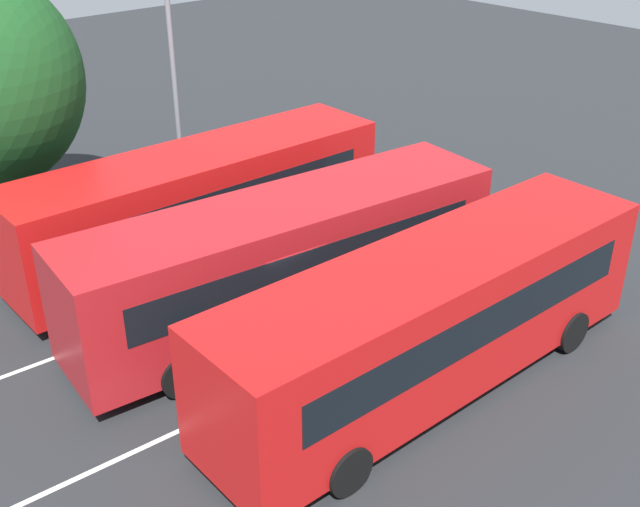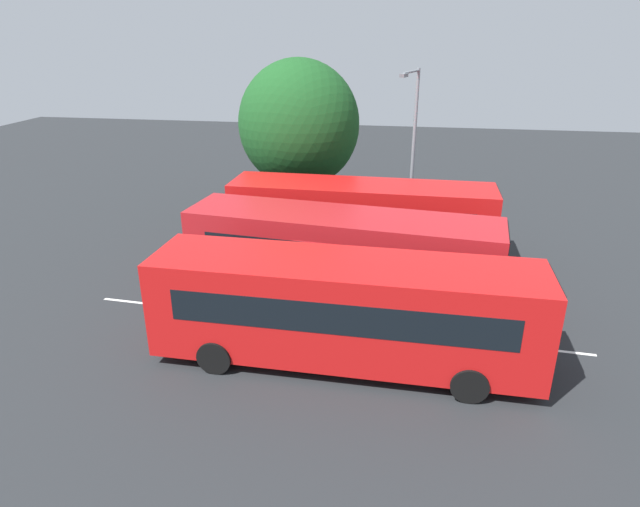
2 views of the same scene
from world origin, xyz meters
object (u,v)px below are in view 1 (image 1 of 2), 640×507
(bus_center_left, at_px, (288,256))
(street_lamp, at_px, (175,69))
(bus_far_left, at_px, (434,316))
(bus_center_right, at_px, (201,201))
(pedestrian, at_px, (493,222))

(bus_center_left, distance_m, street_lamp, 8.53)
(bus_far_left, relative_size, bus_center_right, 1.00)
(bus_far_left, xyz_separation_m, pedestrian, (5.74, 2.80, -0.71))
(bus_far_left, xyz_separation_m, bus_center_left, (-0.60, 3.96, 0.00))
(bus_center_right, relative_size, pedestrian, 6.35)
(bus_far_left, height_order, bus_center_left, same)
(street_lamp, bearing_deg, bus_far_left, 9.15)
(street_lamp, bearing_deg, pedestrian, 41.50)
(bus_center_left, relative_size, bus_center_right, 1.02)
(bus_center_left, bearing_deg, pedestrian, -3.80)
(bus_far_left, distance_m, pedestrian, 6.42)
(bus_far_left, bearing_deg, street_lamp, 83.81)
(bus_far_left, distance_m, bus_center_left, 4.00)
(bus_center_left, height_order, pedestrian, bus_center_left)
(bus_center_left, height_order, street_lamp, street_lamp)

